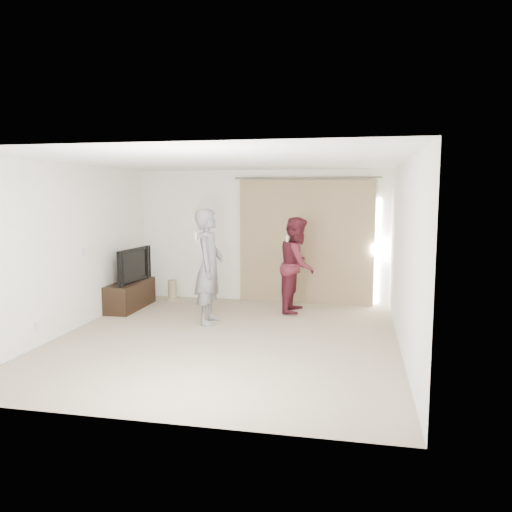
# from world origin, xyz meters

# --- Properties ---
(floor) EXTENTS (5.50, 5.50, 0.00)m
(floor) POSITION_xyz_m (0.00, 0.00, 0.00)
(floor) COLOR tan
(floor) RESTS_ON ground
(wall_back) EXTENTS (5.00, 0.04, 2.60)m
(wall_back) POSITION_xyz_m (0.00, 2.75, 1.30)
(wall_back) COLOR white
(wall_back) RESTS_ON ground
(wall_left) EXTENTS (0.04, 5.50, 2.60)m
(wall_left) POSITION_xyz_m (-2.50, -0.00, 1.30)
(wall_left) COLOR white
(wall_left) RESTS_ON ground
(ceiling) EXTENTS (5.00, 5.50, 0.01)m
(ceiling) POSITION_xyz_m (0.00, 0.00, 2.60)
(ceiling) COLOR white
(ceiling) RESTS_ON wall_back
(curtain) EXTENTS (2.80, 0.11, 2.46)m
(curtain) POSITION_xyz_m (0.91, 2.68, 1.20)
(curtain) COLOR tan
(curtain) RESTS_ON ground
(tv_console) EXTENTS (0.45, 1.31, 0.50)m
(tv_console) POSITION_xyz_m (-2.27, 1.57, 0.25)
(tv_console) COLOR black
(tv_console) RESTS_ON ground
(tv) EXTENTS (0.24, 1.12, 0.64)m
(tv) POSITION_xyz_m (-2.27, 1.57, 0.82)
(tv) COLOR black
(tv) RESTS_ON tv_console
(scratching_post) EXTENTS (0.31, 0.31, 0.41)m
(scratching_post) POSITION_xyz_m (-1.75, 2.40, 0.17)
(scratching_post) COLOR tan
(scratching_post) RESTS_ON ground
(person_man) EXTENTS (0.48, 0.71, 1.90)m
(person_man) POSITION_xyz_m (-0.50, 0.86, 0.95)
(person_man) COLOR slate
(person_man) RESTS_ON ground
(person_woman) EXTENTS (0.71, 0.89, 1.72)m
(person_woman) POSITION_xyz_m (0.83, 1.94, 0.86)
(person_woman) COLOR #501822
(person_woman) RESTS_ON ground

